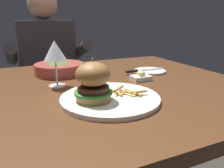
{
  "coord_description": "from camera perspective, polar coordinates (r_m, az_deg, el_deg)",
  "views": [
    {
      "loc": [
        -0.3,
        -0.77,
        0.99
      ],
      "look_at": [
        -0.02,
        -0.14,
        0.78
      ],
      "focal_mm": 35.0,
      "sensor_mm": 36.0,
      "label": 1
    }
  ],
  "objects": [
    {
      "name": "dining_table",
      "position": [
        0.89,
        -2.81,
        -5.45
      ],
      "size": [
        1.17,
        0.99,
        0.74
      ],
      "color": "#56331C",
      "rests_on": "ground"
    },
    {
      "name": "main_plate",
      "position": [
        0.7,
        -0.48,
        -3.75
      ],
      "size": [
        0.32,
        0.32,
        0.01
      ],
      "primitive_type": "cylinder",
      "color": "white",
      "rests_on": "dining_table"
    },
    {
      "name": "burger_sandwich",
      "position": [
        0.65,
        -4.96,
        0.65
      ],
      "size": [
        0.12,
        0.12,
        0.13
      ],
      "color": "#B78447",
      "rests_on": "main_plate"
    },
    {
      "name": "fries_pile",
      "position": [
        0.71,
        3.83,
        -1.96
      ],
      "size": [
        0.11,
        0.1,
        0.02
      ],
      "color": "#E0B251",
      "rests_on": "main_plate"
    },
    {
      "name": "wine_glass",
      "position": [
        0.84,
        -14.72,
        8.17
      ],
      "size": [
        0.08,
        0.08,
        0.18
      ],
      "color": "silver",
      "rests_on": "dining_table"
    },
    {
      "name": "bread_plate",
      "position": [
        1.08,
        9.88,
        3.36
      ],
      "size": [
        0.15,
        0.15,
        0.01
      ],
      "primitive_type": "cylinder",
      "color": "white",
      "rests_on": "dining_table"
    },
    {
      "name": "table_knife",
      "position": [
        1.05,
        7.7,
        3.56
      ],
      "size": [
        0.21,
        0.02,
        0.01
      ],
      "color": "silver",
      "rests_on": "bread_plate"
    },
    {
      "name": "butter_dish",
      "position": [
        0.93,
        7.53,
        1.69
      ],
      "size": [
        0.08,
        0.06,
        0.04
      ],
      "color": "white",
      "rests_on": "dining_table"
    },
    {
      "name": "soup_bowl",
      "position": [
        1.06,
        -13.6,
        4.05
      ],
      "size": [
        0.23,
        0.23,
        0.06
      ],
      "color": "#B24C42",
      "rests_on": "dining_table"
    },
    {
      "name": "diner_person",
      "position": [
        1.61,
        -16.1,
        0.69
      ],
      "size": [
        0.51,
        0.36,
        1.18
      ],
      "color": "#282833",
      "rests_on": "ground"
    }
  ]
}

